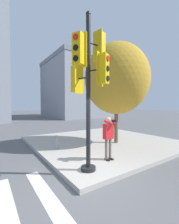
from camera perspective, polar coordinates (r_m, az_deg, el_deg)
name	(u,v)px	position (r m, az deg, el deg)	size (l,w,h in m)	color
ground_plane	(86,182)	(4.98, -1.48, -25.09)	(160.00, 160.00, 0.00)	#5B5B5E
sidewalk_corner	(102,141)	(9.58, 4.88, -11.08)	(8.00, 8.00, 0.16)	#ADA89E
traffic_signal_pole	(89,75)	(5.00, -0.11, 13.85)	(1.38, 1.36, 5.16)	black
person_photographer	(109,134)	(6.03, 7.26, -8.33)	(0.50, 0.53, 1.70)	black
street_tree	(117,79)	(8.94, 10.27, 12.25)	(3.68, 3.68, 5.71)	brown
fire_hydrant	(57,142)	(7.81, -12.42, -11.10)	(0.19, 0.25, 0.67)	#99999E
building_right	(77,89)	(32.81, -4.89, 8.77)	(11.92, 13.34, 12.02)	gray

